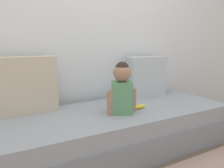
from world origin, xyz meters
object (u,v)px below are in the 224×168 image
Objects in this scene: throw_pillow_right at (146,76)px; throw_pillow_left at (21,86)px; couch at (108,132)px; banana at (138,107)px; toddler at (122,88)px.

throw_pillow_left is at bearing 180.00° from throw_pillow_right.
couch is 14.50× the size of banana.
throw_pillow_right is 2.84× the size of banana.
throw_pillow_left reaches higher than toddler.
throw_pillow_right is at bearing 0.00° from throw_pillow_left.
couch is 0.37m from banana.
throw_pillow_left reaches higher than banana.
toddler reaches higher than couch.
throw_pillow_right reaches higher than toddler.
couch is 0.87m from throw_pillow_left.
toddler is at bearing -144.48° from throw_pillow_right.
throw_pillow_right is at bearing 25.33° from couch.
throw_pillow_left is 1.31× the size of toddler.
banana is (0.29, -0.07, 0.22)m from couch.
throw_pillow_right reaches higher than couch.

